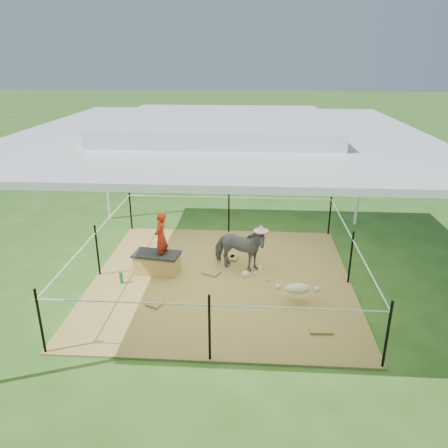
# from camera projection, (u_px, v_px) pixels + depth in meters

# --- Properties ---
(ground) EXTENTS (90.00, 90.00, 0.00)m
(ground) POSITION_uv_depth(u_px,v_px,m) (222.00, 280.00, 7.90)
(ground) COLOR #2D5919
(ground) RESTS_ON ground
(hay_patch) EXTENTS (4.60, 4.60, 0.03)m
(hay_patch) POSITION_uv_depth(u_px,v_px,m) (222.00, 279.00, 7.90)
(hay_patch) COLOR brown
(hay_patch) RESTS_ON ground
(canopy_tent) EXTENTS (6.30, 6.30, 2.90)m
(canopy_tent) POSITION_uv_depth(u_px,v_px,m) (222.00, 130.00, 6.93)
(canopy_tent) COLOR silver
(canopy_tent) RESTS_ON ground
(rope_fence) EXTENTS (4.54, 4.54, 1.00)m
(rope_fence) POSITION_uv_depth(u_px,v_px,m) (222.00, 247.00, 7.67)
(rope_fence) COLOR black
(rope_fence) RESTS_ON ground
(straw_bale) EXTENTS (0.83, 0.50, 0.35)m
(straw_bale) POSITION_uv_depth(u_px,v_px,m) (157.00, 264.00, 8.04)
(straw_bale) COLOR #B58842
(straw_bale) RESTS_ON hay_patch
(dark_cloth) EXTENTS (0.89, 0.55, 0.04)m
(dark_cloth) POSITION_uv_depth(u_px,v_px,m) (156.00, 254.00, 7.97)
(dark_cloth) COLOR black
(dark_cloth) RESTS_ON straw_bale
(woman) EXTENTS (0.27, 0.37, 0.94)m
(woman) POSITION_uv_depth(u_px,v_px,m) (161.00, 232.00, 7.80)
(woman) COLOR #AC2410
(woman) RESTS_ON straw_bale
(green_bottle) EXTENTS (0.07, 0.07, 0.22)m
(green_bottle) POSITION_uv_depth(u_px,v_px,m) (121.00, 278.00, 7.68)
(green_bottle) COLOR #1A7933
(green_bottle) RESTS_ON hay_patch
(pony) EXTENTS (1.10, 0.69, 0.86)m
(pony) POSITION_uv_depth(u_px,v_px,m) (239.00, 249.00, 8.06)
(pony) COLOR #49494E
(pony) RESTS_ON hay_patch
(pink_hat) EXTENTS (0.27, 0.27, 0.12)m
(pink_hat) POSITION_uv_depth(u_px,v_px,m) (240.00, 224.00, 7.88)
(pink_hat) COLOR pink
(pink_hat) RESTS_ON pony
(foal) EXTENTS (1.04, 0.62, 0.56)m
(foal) POSITION_uv_depth(u_px,v_px,m) (298.00, 287.00, 7.03)
(foal) COLOR beige
(foal) RESTS_ON hay_patch
(trash_barrel) EXTENTS (0.67, 0.67, 0.80)m
(trash_barrel) POSITION_uv_depth(u_px,v_px,m) (352.00, 176.00, 13.12)
(trash_barrel) COLOR #1746B0
(trash_barrel) RESTS_ON ground
(picnic_table_near) EXTENTS (1.90, 1.38, 0.79)m
(picnic_table_near) POSITION_uv_depth(u_px,v_px,m) (302.00, 157.00, 15.63)
(picnic_table_near) COLOR #52391C
(picnic_table_near) RESTS_ON ground
(picnic_table_far) EXTENTS (1.71, 1.24, 0.71)m
(picnic_table_far) POSITION_uv_depth(u_px,v_px,m) (375.00, 159.00, 15.54)
(picnic_table_far) COLOR #52331C
(picnic_table_far) RESTS_ON ground
(distant_person) EXTENTS (0.62, 0.50, 1.23)m
(distant_person) POSITION_uv_depth(u_px,v_px,m) (299.00, 157.00, 14.54)
(distant_person) COLOR #3375C2
(distant_person) RESTS_ON ground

